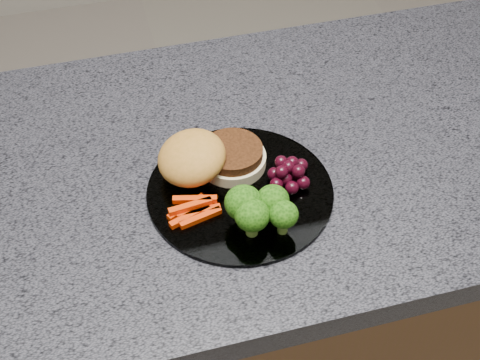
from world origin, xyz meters
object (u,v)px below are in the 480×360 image
(plate, at_px, (240,191))
(burger, at_px, (206,160))
(island_cabinet, at_px, (277,316))
(grape_bunch, at_px, (289,173))

(plate, xyz_separation_m, burger, (-0.04, 0.05, 0.03))
(island_cabinet, distance_m, plate, 0.49)
(island_cabinet, bearing_deg, plate, -142.98)
(burger, bearing_deg, island_cabinet, -11.35)
(island_cabinet, xyz_separation_m, grape_bunch, (-0.03, -0.07, 0.49))
(burger, bearing_deg, plate, -75.59)
(burger, xyz_separation_m, grape_bunch, (0.11, -0.05, -0.01))
(plate, bearing_deg, grape_bunch, -0.23)
(island_cabinet, distance_m, grape_bunch, 0.50)
(island_cabinet, bearing_deg, grape_bunch, -109.80)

